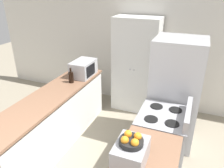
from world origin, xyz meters
TOP-DOWN VIEW (x-y plane):
  - wall_back at (0.00, 3.33)m, footprint 7.00×0.06m
  - counter_left at (-0.85, 1.37)m, footprint 0.60×2.54m
  - pantry_cabinet at (0.03, 3.03)m, footprint 0.88×0.53m
  - stove at (0.87, 1.47)m, footprint 0.66×0.70m
  - refrigerator at (0.91, 2.20)m, footprint 0.76×0.69m
  - microwave at (-0.74, 2.26)m, footprint 0.34×0.50m
  - wine_bottle at (-0.79, 1.90)m, footprint 0.09×0.09m
  - toaster_oven at (0.72, 0.50)m, footprint 0.29×0.37m
  - fruit_bowl at (0.71, 0.51)m, footprint 0.22×0.22m

SIDE VIEW (x-z plane):
  - counter_left at x=-0.85m, z-range -0.02..0.89m
  - stove at x=0.87m, z-range -0.07..1.00m
  - refrigerator at x=0.91m, z-range 0.00..1.75m
  - pantry_cabinet at x=0.03m, z-range 0.00..1.91m
  - wine_bottle at x=-0.79m, z-range 0.88..1.14m
  - toaster_oven at x=0.72m, z-range 0.91..1.13m
  - microwave at x=-0.74m, z-range 0.91..1.19m
  - fruit_bowl at x=0.71m, z-range 1.12..1.22m
  - wall_back at x=0.00m, z-range 0.00..2.60m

